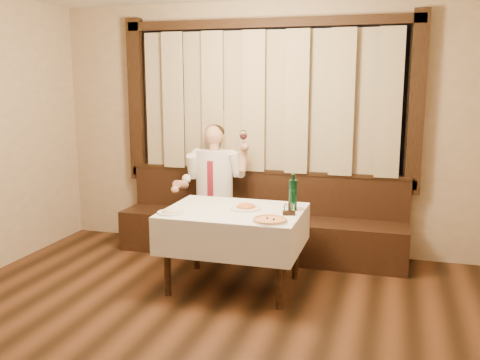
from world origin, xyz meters
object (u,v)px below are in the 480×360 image
(pasta_red, at_px, (246,205))
(pasta_cream, at_px, (171,210))
(cruet_caddy, at_px, (289,210))
(seated_man, at_px, (213,180))
(dining_table, at_px, (234,221))
(green_bottle, at_px, (293,194))
(pizza, at_px, (270,220))
(banquette, at_px, (261,227))

(pasta_red, xyz_separation_m, pasta_cream, (-0.61, -0.35, -0.01))
(cruet_caddy, distance_m, seated_man, 1.45)
(dining_table, height_order, green_bottle, green_bottle)
(dining_table, bearing_deg, cruet_caddy, -5.69)
(pizza, distance_m, cruet_caddy, 0.29)
(pasta_cream, relative_size, green_bottle, 0.70)
(pizza, xyz_separation_m, pasta_cream, (-0.93, 0.03, 0.02))
(banquette, relative_size, cruet_caddy, 26.23)
(banquette, relative_size, dining_table, 2.52)
(dining_table, bearing_deg, pasta_red, 25.87)
(pizza, bearing_deg, banquette, 107.32)
(dining_table, bearing_deg, pasta_cream, -149.72)
(pasta_cream, bearing_deg, banquette, 69.01)
(dining_table, bearing_deg, pizza, -37.43)
(banquette, relative_size, seated_man, 2.21)
(dining_table, xyz_separation_m, pasta_red, (0.10, 0.05, 0.15))
(cruet_caddy, bearing_deg, pizza, -129.47)
(green_bottle, bearing_deg, seated_man, 142.83)
(banquette, relative_size, pasta_red, 11.09)
(banquette, relative_size, pizza, 10.36)
(dining_table, bearing_deg, seated_man, 119.89)
(green_bottle, height_order, cruet_caddy, green_bottle)
(banquette, height_order, pasta_cream, banquette)
(dining_table, distance_m, pizza, 0.54)
(dining_table, distance_m, pasta_red, 0.19)
(pasta_cream, xyz_separation_m, cruet_caddy, (1.04, 0.24, 0.01))
(banquette, relative_size, green_bottle, 9.08)
(dining_table, height_order, cruet_caddy, cruet_caddy)
(pizza, height_order, pasta_cream, pasta_cream)
(banquette, height_order, seated_man, seated_man)
(banquette, xyz_separation_m, pizza, (0.42, -1.34, 0.46))
(banquette, xyz_separation_m, pasta_red, (0.10, -0.97, 0.49))
(green_bottle, relative_size, seated_man, 0.24)
(banquette, xyz_separation_m, dining_table, (0.00, -1.02, 0.34))
(banquette, bearing_deg, pizza, -72.68)
(dining_table, distance_m, seated_man, 1.09)
(pizza, relative_size, pasta_red, 1.07)
(banquette, distance_m, dining_table, 1.08)
(pasta_red, relative_size, pasta_cream, 1.17)
(pasta_red, relative_size, green_bottle, 0.82)
(banquette, distance_m, cruet_caddy, 1.30)
(cruet_caddy, bearing_deg, pasta_red, 149.40)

